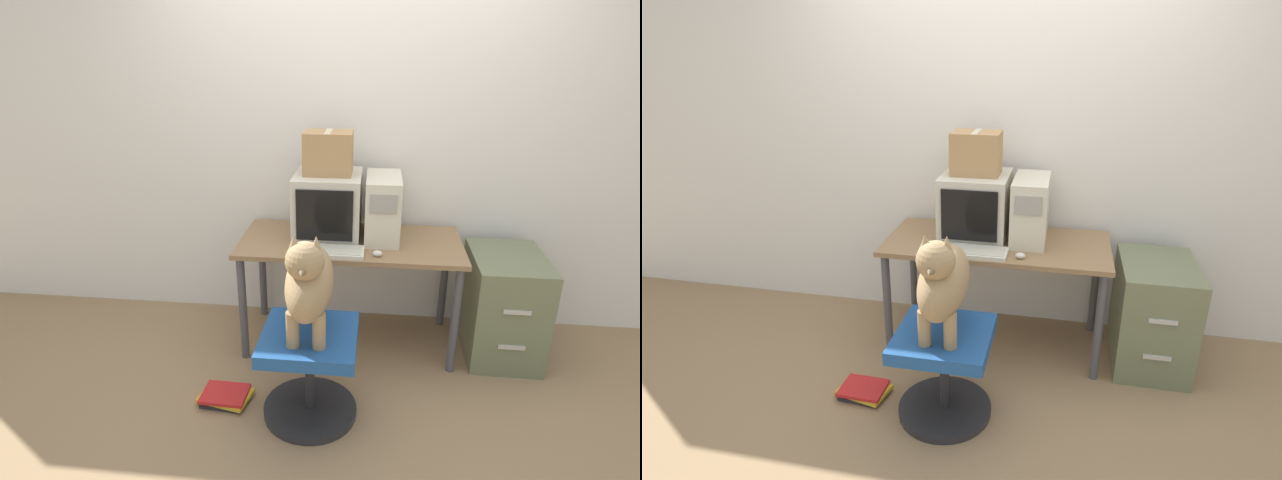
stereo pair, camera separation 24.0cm
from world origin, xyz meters
The scene contains 12 objects.
ground_plane centered at (0.00, 0.00, 0.00)m, with size 12.00×12.00×0.00m, color #937551.
wall_back centered at (0.00, 0.71, 1.30)m, with size 8.00×0.05×2.60m.
desk centered at (0.00, 0.32, 0.63)m, with size 1.37×0.65×0.72m.
crt_monitor centered at (-0.15, 0.41, 0.92)m, with size 0.41×0.45×0.40m.
pc_tower centered at (0.19, 0.40, 0.92)m, with size 0.21×0.42×0.40m.
keyboard centered at (-0.13, 0.10, 0.73)m, with size 0.43×0.18×0.03m.
computer_mouse centered at (0.17, 0.09, 0.74)m, with size 0.06×0.04×0.04m.
office_chair centered at (-0.16, -0.41, 0.29)m, with size 0.50×0.50×0.50m.
dog centered at (-0.16, -0.41, 0.79)m, with size 0.23×0.56×0.57m.
filing_cabinet centered at (0.97, 0.31, 0.33)m, with size 0.43×0.60×0.66m.
cardboard_box centered at (-0.15, 0.42, 1.25)m, with size 0.29×0.22×0.26m.
book_stack_floor centered at (-0.65, -0.38, 0.03)m, with size 0.30×0.24×0.06m.
Camera 2 is at (0.37, -2.53, 1.87)m, focal length 28.00 mm.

